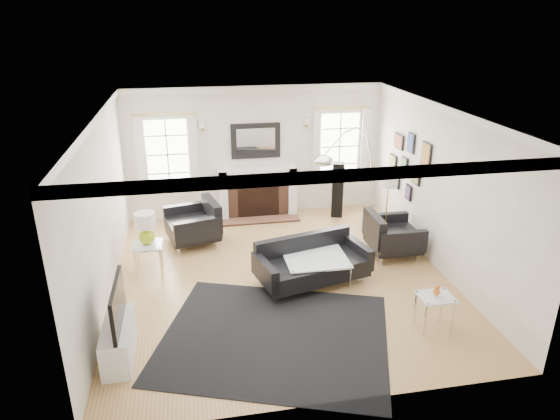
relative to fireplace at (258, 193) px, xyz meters
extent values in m
plane|color=#AD7848|center=(0.00, -2.79, -0.54)|extent=(6.00, 6.00, 0.00)
cube|color=white|center=(0.00, 0.21, 0.86)|extent=(5.50, 0.04, 2.80)
cube|color=white|center=(0.00, -5.79, 0.86)|extent=(5.50, 0.04, 2.80)
cube|color=white|center=(-2.75, -2.79, 0.86)|extent=(0.04, 6.00, 2.80)
cube|color=white|center=(2.75, -2.79, 0.86)|extent=(0.04, 6.00, 2.80)
cube|color=white|center=(0.00, -2.79, 2.26)|extent=(5.50, 6.00, 0.02)
cube|color=white|center=(0.00, -2.79, 2.20)|extent=(5.50, 6.00, 0.12)
cube|color=white|center=(-0.75, 0.01, 0.01)|extent=(0.18, 0.38, 1.10)
cube|color=white|center=(0.75, 0.01, 0.01)|extent=(0.18, 0.38, 1.10)
cube|color=white|center=(0.00, 0.01, 0.51)|extent=(1.70, 0.38, 0.12)
cube|color=white|center=(0.00, 0.01, 0.41)|extent=(1.50, 0.34, 0.10)
cube|color=brown|center=(0.00, 0.03, -0.09)|extent=(1.30, 0.30, 0.90)
cube|color=black|center=(0.00, -0.07, -0.16)|extent=(0.90, 0.10, 0.76)
cube|color=brown|center=(0.00, -0.24, -0.52)|extent=(1.70, 0.50, 0.04)
cube|color=black|center=(0.00, 0.17, 1.11)|extent=(1.05, 0.06, 0.75)
cube|color=white|center=(0.00, 0.13, 1.11)|extent=(0.82, 0.02, 0.55)
cube|color=white|center=(-1.85, 0.18, 0.91)|extent=(1.00, 0.05, 1.60)
cube|color=white|center=(-1.85, 0.15, 0.91)|extent=(0.84, 0.02, 1.44)
cube|color=white|center=(-2.40, 0.08, 0.96)|extent=(0.14, 0.05, 1.55)
cube|color=white|center=(-1.30, 0.08, 0.96)|extent=(0.14, 0.05, 1.55)
cube|color=white|center=(1.85, 0.18, 0.91)|extent=(1.00, 0.05, 1.60)
cube|color=white|center=(1.85, 0.15, 0.91)|extent=(0.84, 0.02, 1.44)
cube|color=white|center=(1.30, 0.08, 0.96)|extent=(0.14, 0.05, 1.55)
cube|color=white|center=(2.40, 0.08, 0.96)|extent=(0.14, 0.05, 1.55)
cube|color=black|center=(2.72, -2.19, 1.31)|extent=(0.03, 0.34, 0.44)
cube|color=#B06F2E|center=(2.70, -2.19, 1.31)|extent=(0.01, 0.29, 0.39)
cube|color=black|center=(2.72, -1.54, 1.36)|extent=(0.03, 0.28, 0.38)
cube|color=#314288|center=(2.70, -1.54, 1.36)|extent=(0.01, 0.23, 0.33)
cube|color=black|center=(2.72, -0.99, 1.26)|extent=(0.03, 0.40, 0.30)
cube|color=#A94C34|center=(2.70, -0.99, 1.26)|extent=(0.01, 0.35, 0.25)
cube|color=black|center=(2.72, -1.89, 0.81)|extent=(0.03, 0.30, 0.30)
cube|color=olive|center=(2.70, -1.89, 0.81)|extent=(0.01, 0.25, 0.25)
cube|color=black|center=(2.72, -1.34, 0.86)|extent=(0.03, 0.26, 0.34)
cube|color=#4E8259|center=(2.70, -1.34, 0.86)|extent=(0.01, 0.21, 0.29)
cube|color=black|center=(2.72, -0.79, 0.81)|extent=(0.03, 0.32, 0.24)
cube|color=#A29845|center=(2.70, -0.79, 0.81)|extent=(0.01, 0.27, 0.19)
cube|color=black|center=(2.72, -1.64, 0.41)|extent=(0.03, 0.24, 0.30)
cube|color=#533972|center=(2.70, -1.64, 0.41)|extent=(0.01, 0.19, 0.25)
cube|color=black|center=(2.72, -1.04, 0.41)|extent=(0.03, 0.28, 0.22)
cube|color=#AF667F|center=(2.70, -1.04, 0.41)|extent=(0.01, 0.23, 0.17)
cube|color=white|center=(-2.45, -4.49, -0.29)|extent=(0.35, 1.00, 0.50)
cube|color=black|center=(-2.40, -4.49, 0.26)|extent=(0.05, 1.00, 0.58)
cube|color=black|center=(-0.39, -4.43, -0.54)|extent=(3.74, 3.43, 0.01)
cube|color=black|center=(0.48, -3.07, -0.27)|extent=(1.91, 1.24, 0.29)
cube|color=black|center=(0.39, -2.71, -0.05)|extent=(1.74, 0.56, 0.49)
cube|color=black|center=(-0.35, -3.28, -0.15)|extent=(0.34, 0.84, 0.37)
cube|color=black|center=(1.31, -2.86, -0.15)|extent=(0.34, 0.84, 0.37)
cube|color=black|center=(-1.44, -1.16, -0.23)|extent=(1.07, 1.07, 0.34)
cube|color=black|center=(-1.05, -1.07, 0.02)|extent=(0.36, 0.91, 0.56)
cube|color=black|center=(-1.54, -0.73, -0.10)|extent=(0.90, 0.33, 0.42)
cube|color=black|center=(-1.34, -1.60, -0.10)|extent=(0.90, 0.33, 0.42)
cube|color=black|center=(2.20, -2.29, -0.24)|extent=(0.87, 0.87, 0.32)
cube|color=black|center=(1.81, -2.29, 0.00)|extent=(0.16, 0.86, 0.54)
cube|color=black|center=(2.19, -2.72, -0.11)|extent=(0.86, 0.14, 0.41)
cube|color=black|center=(2.21, -1.86, -0.11)|extent=(0.86, 0.14, 0.41)
cube|color=silver|center=(0.53, -2.98, -0.10)|extent=(1.02, 1.02, 0.02)
cylinder|color=silver|center=(0.06, -3.45, -0.32)|extent=(0.04, 0.04, 0.45)
cylinder|color=silver|center=(1.00, -3.45, -0.32)|extent=(0.04, 0.04, 0.45)
cylinder|color=silver|center=(0.06, -2.51, -0.32)|extent=(0.04, 0.04, 0.45)
cylinder|color=silver|center=(1.00, -2.51, -0.32)|extent=(0.04, 0.04, 0.45)
cube|color=silver|center=(-2.20, -2.21, -0.01)|extent=(0.49, 0.49, 0.02)
cylinder|color=silver|center=(-2.41, -2.42, -0.27)|extent=(0.04, 0.04, 0.54)
cylinder|color=silver|center=(-1.99, -2.42, -0.27)|extent=(0.04, 0.04, 0.54)
cylinder|color=silver|center=(-2.41, -2.00, -0.27)|extent=(0.04, 0.04, 0.54)
cylinder|color=silver|center=(-1.99, -2.00, -0.27)|extent=(0.04, 0.04, 0.54)
cube|color=silver|center=(1.84, -4.64, -0.02)|extent=(0.48, 0.41, 0.02)
cylinder|color=silver|center=(1.64, -4.80, -0.28)|extent=(0.04, 0.04, 0.53)
cylinder|color=silver|center=(2.04, -4.80, -0.28)|extent=(0.04, 0.04, 0.53)
cylinder|color=silver|center=(1.64, -4.48, -0.28)|extent=(0.04, 0.04, 0.53)
cylinder|color=silver|center=(2.04, -4.48, -0.28)|extent=(0.04, 0.04, 0.53)
sphere|color=#A1B917|center=(-2.20, -2.21, 0.13)|extent=(0.27, 0.27, 0.27)
cylinder|color=#A1B917|center=(-2.20, -2.21, 0.26)|extent=(0.04, 0.04, 0.11)
cylinder|color=white|center=(-2.20, -2.21, 0.44)|extent=(0.35, 0.35, 0.25)
sphere|color=orange|center=(1.84, -4.64, 0.06)|extent=(0.10, 0.10, 0.10)
sphere|color=orange|center=(1.84, -4.64, 0.13)|extent=(0.07, 0.07, 0.07)
cube|color=white|center=(2.20, -1.04, -0.45)|extent=(0.24, 0.39, 0.19)
ellipsoid|color=silver|center=(0.84, -2.20, 1.30)|extent=(0.33, 0.33, 0.20)
cylinder|color=gold|center=(2.06, -2.19, -0.53)|extent=(0.20, 0.20, 0.03)
cylinder|color=gold|center=(2.06, -2.19, 0.15)|extent=(0.02, 0.02, 1.38)
cylinder|color=white|center=(2.06, -2.19, 0.88)|extent=(0.31, 0.31, 0.26)
cube|color=black|center=(1.71, -0.31, 0.06)|extent=(0.31, 0.31, 1.21)
camera|label=1|loc=(-1.37, -10.12, 3.65)|focal=32.00mm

